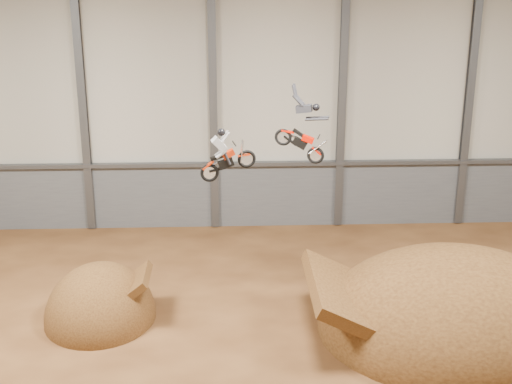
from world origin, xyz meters
TOP-DOWN VIEW (x-y plane):
  - floor at (0.00, 0.00)m, footprint 40.00×40.00m
  - back_wall at (0.00, 15.00)m, footprint 40.00×0.10m
  - lower_band_back at (0.00, 14.90)m, footprint 39.80×0.18m
  - steel_rail at (0.00, 14.75)m, footprint 39.80×0.35m
  - steel_column_1 at (-10.00, 14.80)m, footprint 0.40×0.36m
  - steel_column_2 at (-3.33, 14.80)m, footprint 0.40×0.36m
  - steel_column_3 at (3.33, 14.80)m, footprint 0.40×0.36m
  - steel_column_4 at (10.00, 14.80)m, footprint 0.40×0.36m
  - takeoff_ramp at (-7.90, 4.80)m, footprint 4.50×5.19m
  - landing_ramp at (6.31, 3.25)m, footprint 10.95×9.69m
  - fmx_rider_a at (-2.50, 3.54)m, footprint 2.69×1.21m
  - fmx_rider_b at (0.04, 5.41)m, footprint 3.68×1.63m

SIDE VIEW (x-z plane):
  - floor at x=0.00m, z-range 0.00..0.00m
  - takeoff_ramp at x=-7.90m, z-range -2.25..2.25m
  - landing_ramp at x=6.31m, z-range -3.16..3.16m
  - lower_band_back at x=0.00m, z-range 0.00..3.50m
  - steel_rail at x=0.00m, z-range 3.45..3.65m
  - back_wall at x=0.00m, z-range 0.00..14.00m
  - steel_column_1 at x=-10.00m, z-range 0.05..13.95m
  - steel_column_2 at x=-3.33m, z-range 0.05..13.95m
  - steel_column_3 at x=3.33m, z-range 0.05..13.95m
  - steel_column_4 at x=10.00m, z-range 0.05..13.95m
  - fmx_rider_a at x=-2.50m, z-range 6.22..8.68m
  - fmx_rider_b at x=0.04m, z-range 6.22..9.64m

